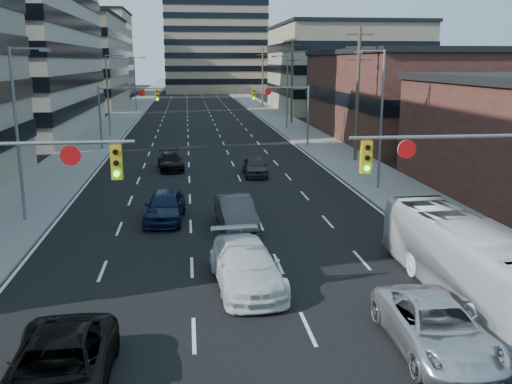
{
  "coord_description": "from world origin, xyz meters",
  "views": [
    {
      "loc": [
        -1.82,
        -10.3,
        8.29
      ],
      "look_at": [
        1.34,
        15.99,
        2.2
      ],
      "focal_mm": 40.0,
      "sensor_mm": 36.0,
      "label": 1
    }
  ],
  "objects_px": {
    "black_pickup": "(58,370)",
    "silver_suv": "(436,327)",
    "white_van": "(246,265)",
    "sedan_blue": "(165,206)",
    "transit_bus": "(464,258)"
  },
  "relations": [
    {
      "from": "black_pickup",
      "to": "silver_suv",
      "type": "xyz_separation_m",
      "value": [
        10.4,
        1.19,
        -0.03
      ]
    },
    {
      "from": "black_pickup",
      "to": "silver_suv",
      "type": "relative_size",
      "value": 1.03
    },
    {
      "from": "black_pickup",
      "to": "transit_bus",
      "type": "distance_m",
      "value": 14.07
    },
    {
      "from": "white_van",
      "to": "transit_bus",
      "type": "distance_m",
      "value": 7.92
    },
    {
      "from": "black_pickup",
      "to": "transit_bus",
      "type": "bearing_deg",
      "value": 19.73
    },
    {
      "from": "white_van",
      "to": "silver_suv",
      "type": "xyz_separation_m",
      "value": [
        4.98,
        -5.54,
        -0.08
      ]
    },
    {
      "from": "black_pickup",
      "to": "silver_suv",
      "type": "bearing_deg",
      "value": 5.33
    },
    {
      "from": "black_pickup",
      "to": "white_van",
      "type": "relative_size",
      "value": 0.98
    },
    {
      "from": "silver_suv",
      "to": "sedan_blue",
      "type": "xyz_separation_m",
      "value": [
        -8.32,
        15.02,
        0.07
      ]
    },
    {
      "from": "sedan_blue",
      "to": "transit_bus",
      "type": "bearing_deg",
      "value": -40.93
    },
    {
      "from": "transit_bus",
      "to": "sedan_blue",
      "type": "height_order",
      "value": "transit_bus"
    },
    {
      "from": "sedan_blue",
      "to": "black_pickup",
      "type": "bearing_deg",
      "value": -92.85
    },
    {
      "from": "transit_bus",
      "to": "black_pickup",
      "type": "bearing_deg",
      "value": -160.43
    },
    {
      "from": "white_van",
      "to": "silver_suv",
      "type": "height_order",
      "value": "white_van"
    },
    {
      "from": "white_van",
      "to": "sedan_blue",
      "type": "relative_size",
      "value": 1.19
    }
  ]
}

